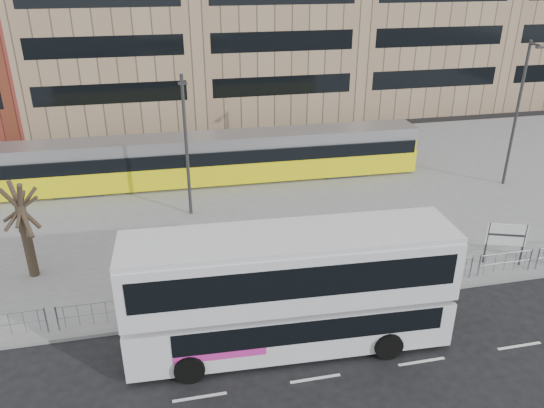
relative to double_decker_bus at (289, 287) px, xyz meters
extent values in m
plane|color=black|center=(2.46, 2.00, -2.53)|extent=(120.00, 120.00, 0.00)
cube|color=slate|center=(2.46, 14.00, -2.45)|extent=(64.00, 24.00, 0.15)
cube|color=gray|center=(2.46, 2.05, -2.45)|extent=(64.00, 0.25, 0.17)
cylinder|color=gray|center=(4.46, 2.50, -1.33)|extent=(32.00, 0.05, 0.05)
cylinder|color=gray|center=(4.46, 2.50, -1.83)|extent=(32.00, 0.04, 0.04)
cube|color=white|center=(3.46, -2.00, -2.52)|extent=(62.00, 0.12, 0.01)
cube|color=silver|center=(0.00, 0.00, -1.41)|extent=(11.81, 3.26, 1.81)
cube|color=silver|center=(0.00, 0.00, 0.82)|extent=(11.81, 3.26, 2.23)
cube|color=silver|center=(0.00, 0.00, 1.99)|extent=(11.81, 3.15, 0.32)
cube|color=black|center=(0.53, -0.03, -0.99)|extent=(9.69, 3.20, 0.90)
cube|color=black|center=(0.00, 0.00, 1.03)|extent=(11.18, 3.27, 1.17)
cube|color=#D1299B|center=(-2.66, 0.13, -1.47)|extent=(3.32, 2.89, 0.53)
cylinder|color=black|center=(3.34, -1.51, -2.00)|extent=(1.08, 0.37, 1.06)
cylinder|color=black|center=(3.46, 1.19, -2.00)|extent=(1.08, 0.37, 1.06)
cylinder|color=black|center=(-3.78, -1.18, -2.00)|extent=(1.08, 0.37, 1.06)
cylinder|color=black|center=(-3.65, 1.53, -2.00)|extent=(1.08, 0.37, 1.06)
cube|color=yellow|center=(-0.64, 16.48, -1.49)|extent=(26.35, 3.10, 1.50)
cube|color=black|center=(-0.64, 16.48, -0.45)|extent=(25.98, 3.13, 0.85)
cube|color=#A0A0A5|center=(-0.64, 16.48, 0.34)|extent=(26.35, 2.90, 0.75)
cube|color=yellow|center=(11.95, 16.19, -0.88)|extent=(1.18, 2.14, 2.44)
cube|color=yellow|center=(-13.22, 16.78, -0.88)|extent=(1.18, 2.14, 2.44)
cylinder|color=#2D2D30|center=(-0.64, 16.48, -0.78)|extent=(2.29, 2.29, 2.82)
cube|color=#2D2D30|center=(7.81, 16.29, -2.14)|extent=(2.87, 2.43, 0.47)
cube|color=#2D2D30|center=(-9.09, 16.68, -2.14)|extent=(2.87, 2.43, 0.47)
cylinder|color=#2D2D30|center=(10.41, 3.55, -1.34)|extent=(0.09, 0.09, 2.08)
cylinder|color=#2D2D30|center=(11.94, 2.98, -1.34)|extent=(0.09, 0.09, 2.08)
cube|color=white|center=(11.17, 3.27, -0.84)|extent=(1.72, 0.69, 1.09)
imported|color=black|center=(3.25, 3.50, -1.43)|extent=(0.52, 0.73, 1.91)
cylinder|color=#2D2D30|center=(-3.22, 2.50, -0.88)|extent=(0.12, 0.12, 3.00)
imported|color=#2D2D30|center=(-3.22, 2.50, 0.22)|extent=(0.20, 0.23, 1.00)
cylinder|color=#2D2D30|center=(-2.72, 11.95, 1.53)|extent=(0.18, 0.18, 7.83)
cylinder|color=#2D2D30|center=(-2.72, 11.55, 5.25)|extent=(0.14, 0.90, 0.14)
cube|color=#2D2D30|center=(-2.72, 11.10, 5.15)|extent=(0.45, 0.20, 0.12)
cylinder|color=#2D2D30|center=(17.23, 12.06, 2.08)|extent=(0.18, 0.18, 8.91)
cylinder|color=#2D2D30|center=(17.23, 11.66, 6.33)|extent=(0.14, 0.90, 0.14)
cube|color=#2D2D30|center=(17.23, 11.21, 6.23)|extent=(0.45, 0.20, 0.12)
cylinder|color=#2C2118|center=(-10.20, 6.96, -0.62)|extent=(0.44, 0.44, 3.51)
camera|label=1|loc=(-4.04, -15.49, 10.67)|focal=35.00mm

